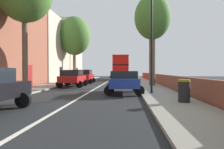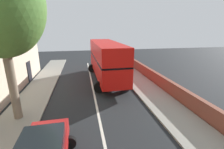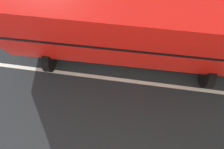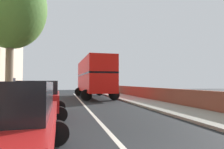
{
  "view_description": "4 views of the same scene",
  "coord_description": "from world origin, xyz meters",
  "px_view_note": "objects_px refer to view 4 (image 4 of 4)",
  "views": [
    {
      "loc": [
        2.67,
        -19.1,
        1.55
      ],
      "look_at": [
        0.66,
        10.39,
        1.03
      ],
      "focal_mm": 33.38,
      "sensor_mm": 36.0,
      "label": 1
    },
    {
      "loc": [
        -0.86,
        1.56,
        5.52
      ],
      "look_at": [
        2.0,
        16.39,
        1.04
      ],
      "focal_mm": 25.31,
      "sensor_mm": 36.0,
      "label": 2
    },
    {
      "loc": [
        -1.73,
        18.34,
        7.86
      ],
      "look_at": [
        -0.08,
        18.55,
        1.13
      ],
      "focal_mm": 28.3,
      "sensor_mm": 36.0,
      "label": 3
    },
    {
      "loc": [
        -1.44,
        -3.1,
        1.62
      ],
      "look_at": [
        1.85,
        10.42,
        2.19
      ],
      "focal_mm": 31.8,
      "sensor_mm": 36.0,
      "label": 4
    }
  ],
  "objects_px": {
    "double_decker_bus": "(94,76)",
    "parked_car_red_left_2": "(40,97)",
    "parked_car_red_left_4": "(2,122)",
    "street_tree_left_0": "(11,7)"
  },
  "relations": [
    {
      "from": "street_tree_left_0",
      "to": "parked_car_red_left_4",
      "type": "bearing_deg",
      "value": -76.72
    },
    {
      "from": "double_decker_bus",
      "to": "street_tree_left_0",
      "type": "xyz_separation_m",
      "value": [
        -6.67,
        -6.72,
        4.34
      ]
    },
    {
      "from": "double_decker_bus",
      "to": "parked_car_red_left_2",
      "type": "relative_size",
      "value": 2.27
    },
    {
      "from": "double_decker_bus",
      "to": "parked_car_red_left_2",
      "type": "bearing_deg",
      "value": -110.23
    },
    {
      "from": "double_decker_bus",
      "to": "parked_car_red_left_2",
      "type": "xyz_separation_m",
      "value": [
        -4.2,
        -11.39,
        -1.39
      ]
    },
    {
      "from": "double_decker_bus",
      "to": "parked_car_red_left_4",
      "type": "distance_m",
      "value": 17.76
    },
    {
      "from": "parked_car_red_left_4",
      "to": "street_tree_left_0",
      "type": "xyz_separation_m",
      "value": [
        -2.47,
        10.47,
        5.76
      ]
    },
    {
      "from": "double_decker_bus",
      "to": "parked_car_red_left_2",
      "type": "height_order",
      "value": "double_decker_bus"
    },
    {
      "from": "parked_car_red_left_4",
      "to": "street_tree_left_0",
      "type": "distance_m",
      "value": 12.21
    },
    {
      "from": "parked_car_red_left_2",
      "to": "street_tree_left_0",
      "type": "height_order",
      "value": "street_tree_left_0"
    }
  ]
}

